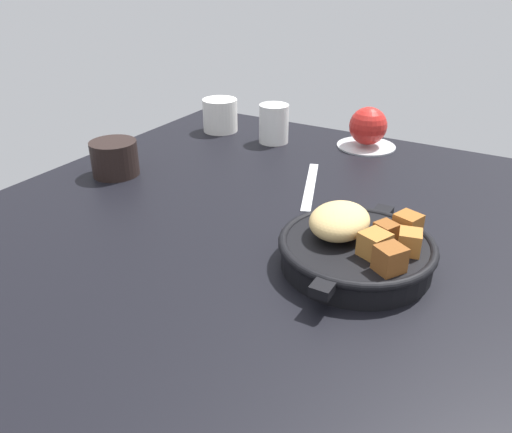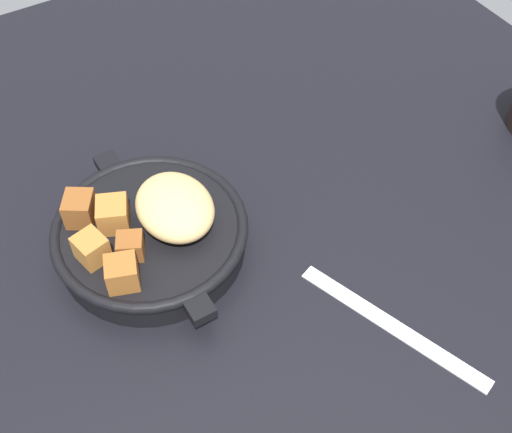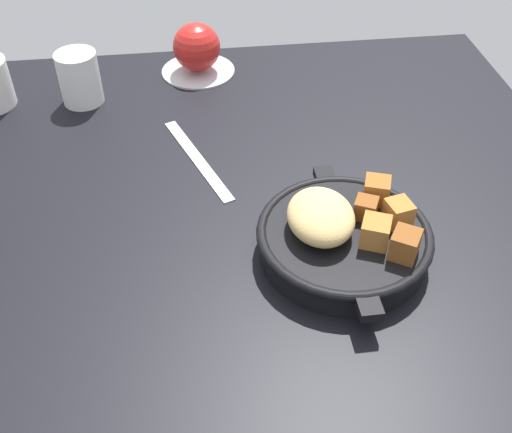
# 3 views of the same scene
# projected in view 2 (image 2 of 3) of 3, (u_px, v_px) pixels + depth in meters

# --- Properties ---
(ground_plane) EXTENTS (1.02, 0.96, 0.02)m
(ground_plane) POSITION_uv_depth(u_px,v_px,m) (264.00, 218.00, 0.75)
(ground_plane) COLOR black
(cast_iron_skillet) EXTENTS (0.24, 0.20, 0.08)m
(cast_iron_skillet) POSITION_uv_depth(u_px,v_px,m) (152.00, 232.00, 0.68)
(cast_iron_skillet) COLOR black
(cast_iron_skillet) RESTS_ON ground_plane
(butter_knife) EXTENTS (0.20, 0.09, 0.00)m
(butter_knife) POSITION_uv_depth(u_px,v_px,m) (393.00, 326.00, 0.64)
(butter_knife) COLOR silver
(butter_knife) RESTS_ON ground_plane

